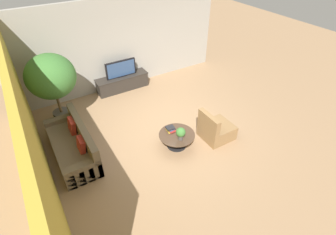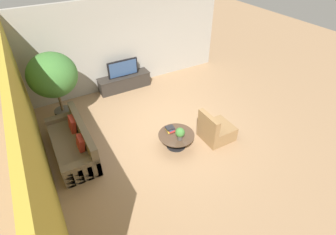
# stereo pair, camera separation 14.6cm
# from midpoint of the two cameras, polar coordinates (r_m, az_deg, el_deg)

# --- Properties ---
(ground_plane) EXTENTS (24.00, 24.00, 0.00)m
(ground_plane) POSITION_cam_midpoint_polar(r_m,az_deg,el_deg) (7.40, 1.20, -3.43)
(ground_plane) COLOR #9E7A56
(back_wall_stone) EXTENTS (7.40, 0.12, 3.00)m
(back_wall_stone) POSITION_cam_midpoint_polar(r_m,az_deg,el_deg) (9.20, -9.50, 15.52)
(back_wall_stone) COLOR #A39E93
(back_wall_stone) RESTS_ON ground
(side_wall_left) EXTENTS (0.12, 7.40, 3.00)m
(side_wall_left) POSITION_cam_midpoint_polar(r_m,az_deg,el_deg) (6.01, -27.50, -1.11)
(side_wall_left) COLOR gold
(side_wall_left) RESTS_ON ground
(media_console) EXTENTS (1.82, 0.50, 0.51)m
(media_console) POSITION_cam_midpoint_polar(r_m,az_deg,el_deg) (9.39, -9.03, 7.67)
(media_console) COLOR #2D2823
(media_console) RESTS_ON ground
(television) EXTENTS (1.06, 0.13, 0.57)m
(television) POSITION_cam_midpoint_polar(r_m,az_deg,el_deg) (9.15, -9.34, 10.52)
(television) COLOR black
(television) RESTS_ON media_console
(coffee_table) EXTENTS (0.94, 0.94, 0.39)m
(coffee_table) POSITION_cam_midpoint_polar(r_m,az_deg,el_deg) (6.84, 2.43, -4.48)
(coffee_table) COLOR black
(coffee_table) RESTS_ON ground
(couch_by_wall) EXTENTS (0.84, 2.20, 0.84)m
(couch_by_wall) POSITION_cam_midpoint_polar(r_m,az_deg,el_deg) (7.04, -19.33, -5.46)
(couch_by_wall) COLOR brown
(couch_by_wall) RESTS_ON ground
(armchair_wicker) EXTENTS (0.80, 0.76, 0.86)m
(armchair_wicker) POSITION_cam_midpoint_polar(r_m,az_deg,el_deg) (7.20, 10.89, -2.78)
(armchair_wicker) COLOR olive
(armchair_wicker) RESTS_ON ground
(potted_palm_tall) EXTENTS (1.32, 1.32, 2.08)m
(potted_palm_tall) POSITION_cam_midpoint_polar(r_m,az_deg,el_deg) (7.79, -23.28, 8.18)
(potted_palm_tall) COLOR #514C47
(potted_palm_tall) RESTS_ON ground
(potted_plant_tabletop) EXTENTS (0.24, 0.24, 0.34)m
(potted_plant_tabletop) POSITION_cam_midpoint_polar(r_m,az_deg,el_deg) (6.51, 3.27, -3.40)
(potted_plant_tabletop) COLOR #514C47
(potted_plant_tabletop) RESTS_ON coffee_table
(book_stack) EXTENTS (0.23, 0.30, 0.11)m
(book_stack) POSITION_cam_midpoint_polar(r_m,az_deg,el_deg) (6.86, 1.06, -2.48)
(book_stack) COLOR gold
(book_stack) RESTS_ON coffee_table
(remote_black) EXTENTS (0.16, 0.10, 0.02)m
(remote_black) POSITION_cam_midpoint_polar(r_m,az_deg,el_deg) (6.78, 3.71, -3.57)
(remote_black) COLOR black
(remote_black) RESTS_ON coffee_table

